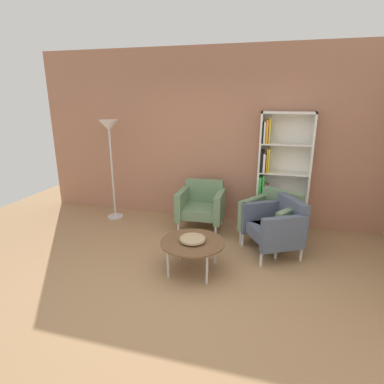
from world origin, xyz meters
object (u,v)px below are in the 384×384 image
(bookshelf_tall, at_px, (278,174))
(coffee_table_low, at_px, (193,244))
(decorative_bowl, at_px, (193,239))
(armchair_by_bookshelf, at_px, (276,225))
(floor_lamp_torchiere, at_px, (110,137))
(armchair_near_window, at_px, (202,204))
(armchair_corner_red, at_px, (273,218))

(bookshelf_tall, bearing_deg, coffee_table_low, -119.46)
(bookshelf_tall, xyz_separation_m, decorative_bowl, (-0.96, -1.69, -0.48))
(armchair_by_bookshelf, bearing_deg, coffee_table_low, -81.83)
(armchair_by_bookshelf, distance_m, floor_lamp_torchiere, 3.09)
(armchair_near_window, bearing_deg, floor_lamp_torchiere, 175.96)
(bookshelf_tall, xyz_separation_m, coffee_table_low, (-0.96, -1.69, -0.55))
(bookshelf_tall, xyz_separation_m, armchair_by_bookshelf, (0.03, -0.92, -0.50))
(floor_lamp_torchiere, bearing_deg, armchair_corner_red, -7.13)
(decorative_bowl, distance_m, armchair_by_bookshelf, 1.25)
(bookshelf_tall, height_order, floor_lamp_torchiere, bookshelf_tall)
(coffee_table_low, bearing_deg, armchair_near_window, 99.18)
(bookshelf_tall, distance_m, coffee_table_low, 2.02)
(bookshelf_tall, bearing_deg, armchair_by_bookshelf, -87.95)
(coffee_table_low, relative_size, armchair_near_window, 1.03)
(decorative_bowl, relative_size, armchair_corner_red, 0.34)
(bookshelf_tall, relative_size, floor_lamp_torchiere, 1.09)
(armchair_near_window, bearing_deg, bookshelf_tall, 14.61)
(decorative_bowl, xyz_separation_m, armchair_near_window, (-0.22, 1.34, -0.02))
(armchair_by_bookshelf, distance_m, armchair_near_window, 1.34)
(coffee_table_low, xyz_separation_m, armchair_near_window, (-0.22, 1.34, 0.04))
(armchair_by_bookshelf, bearing_deg, armchair_corner_red, 160.94)
(decorative_bowl, bearing_deg, coffee_table_low, 180.00)
(armchair_corner_red, height_order, floor_lamp_torchiere, floor_lamp_torchiere)
(decorative_bowl, relative_size, armchair_by_bookshelf, 0.34)
(armchair_corner_red, xyz_separation_m, floor_lamp_torchiere, (-2.79, 0.35, 1.03))
(decorative_bowl, bearing_deg, armchair_by_bookshelf, 37.86)
(armchair_near_window, bearing_deg, decorative_bowl, -82.72)
(floor_lamp_torchiere, bearing_deg, bookshelf_tall, 5.82)
(coffee_table_low, xyz_separation_m, decorative_bowl, (0.00, 0.00, 0.06))
(decorative_bowl, bearing_deg, armchair_corner_red, 48.51)
(armchair_by_bookshelf, bearing_deg, bookshelf_tall, 152.36)
(bookshelf_tall, bearing_deg, decorative_bowl, -119.46)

